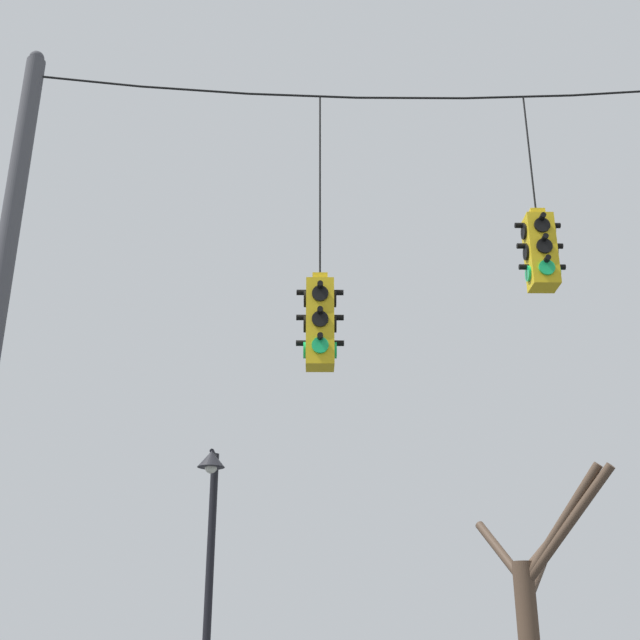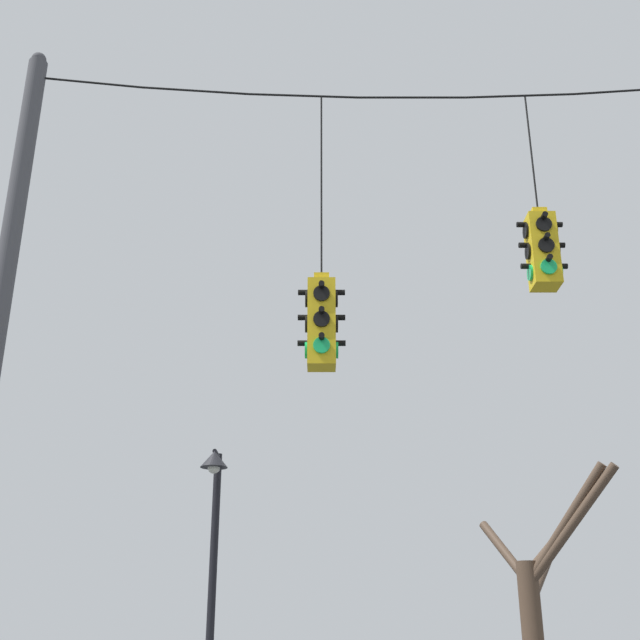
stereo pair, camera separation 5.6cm
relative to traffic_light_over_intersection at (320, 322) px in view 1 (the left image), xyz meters
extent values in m
sphere|color=#4C4C51|center=(-3.95, 0.00, 3.93)|extent=(0.20, 0.20, 0.20)
cylinder|color=black|center=(-3.21, 0.00, 3.54)|extent=(1.49, 0.03, 0.20)
cylinder|color=black|center=(-1.73, 0.00, 3.40)|extent=(1.48, 0.03, 0.14)
cylinder|color=black|center=(-0.24, 0.00, 3.32)|extent=(1.48, 0.03, 0.09)
cylinder|color=black|center=(1.24, 0.00, 3.29)|extent=(1.48, 0.03, 0.03)
cylinder|color=black|center=(2.72, 0.00, 3.32)|extent=(1.48, 0.03, 0.09)
cylinder|color=black|center=(4.20, 0.00, 3.40)|extent=(1.48, 0.03, 0.14)
cube|color=yellow|center=(0.00, 0.00, -0.04)|extent=(0.34, 0.34, 1.11)
cube|color=yellow|center=(0.00, 0.00, 0.57)|extent=(0.19, 0.19, 0.10)
cylinder|color=black|center=(0.00, 0.00, 1.96)|extent=(0.02, 0.02, 2.69)
cylinder|color=black|center=(0.00, -0.18, 0.30)|extent=(0.20, 0.03, 0.20)
cylinder|color=black|center=(0.00, -0.23, 0.39)|extent=(0.07, 0.12, 0.07)
cylinder|color=black|center=(0.00, -0.18, -0.04)|extent=(0.20, 0.03, 0.20)
cylinder|color=black|center=(0.00, -0.23, 0.05)|extent=(0.07, 0.12, 0.07)
cylinder|color=#19C666|center=(0.00, -0.18, -0.37)|extent=(0.20, 0.03, 0.20)
cylinder|color=black|center=(0.00, -0.23, -0.28)|extent=(0.07, 0.12, 0.07)
cylinder|color=black|center=(0.00, 0.19, 0.30)|extent=(0.20, 0.03, 0.20)
cylinder|color=black|center=(0.00, 0.23, 0.39)|extent=(0.07, 0.12, 0.07)
cylinder|color=black|center=(0.00, 0.19, -0.04)|extent=(0.20, 0.03, 0.20)
cylinder|color=black|center=(0.00, 0.23, 0.05)|extent=(0.07, 0.12, 0.07)
cylinder|color=#19C666|center=(0.00, 0.19, -0.37)|extent=(0.20, 0.03, 0.20)
cylinder|color=black|center=(0.00, 0.23, -0.28)|extent=(0.07, 0.12, 0.07)
cylinder|color=black|center=(-0.19, 0.00, 0.30)|extent=(0.03, 0.20, 0.20)
cylinder|color=black|center=(-0.23, 0.00, 0.39)|extent=(0.12, 0.07, 0.07)
cylinder|color=black|center=(-0.19, 0.00, -0.04)|extent=(0.03, 0.20, 0.20)
cylinder|color=black|center=(-0.23, 0.00, 0.05)|extent=(0.12, 0.07, 0.07)
cylinder|color=#19C666|center=(-0.19, 0.00, -0.37)|extent=(0.03, 0.20, 0.20)
cylinder|color=black|center=(-0.23, 0.00, -0.28)|extent=(0.12, 0.07, 0.07)
cylinder|color=black|center=(0.18, 0.00, 0.30)|extent=(0.03, 0.20, 0.20)
cylinder|color=black|center=(0.23, 0.00, 0.39)|extent=(0.12, 0.07, 0.07)
cylinder|color=black|center=(0.18, 0.00, -0.04)|extent=(0.03, 0.20, 0.20)
cylinder|color=black|center=(0.23, 0.00, 0.05)|extent=(0.12, 0.07, 0.07)
cylinder|color=#19C666|center=(0.18, 0.00, -0.37)|extent=(0.03, 0.20, 0.20)
cylinder|color=black|center=(0.23, 0.00, -0.28)|extent=(0.12, 0.07, 0.07)
cube|color=yellow|center=(2.79, 0.00, 0.95)|extent=(0.34, 0.34, 0.98)
cube|color=yellow|center=(2.79, 0.00, 1.49)|extent=(0.19, 0.19, 0.10)
cylinder|color=black|center=(2.79, 0.00, 2.43)|extent=(0.02, 0.02, 1.78)
cylinder|color=black|center=(2.79, -0.18, 1.24)|extent=(0.20, 0.03, 0.20)
cylinder|color=black|center=(2.79, -0.23, 1.33)|extent=(0.07, 0.12, 0.07)
cylinder|color=black|center=(2.79, -0.18, 0.95)|extent=(0.20, 0.03, 0.20)
cylinder|color=black|center=(2.79, -0.23, 1.04)|extent=(0.07, 0.12, 0.07)
cylinder|color=#19C666|center=(2.79, -0.18, 0.65)|extent=(0.20, 0.03, 0.20)
cylinder|color=black|center=(2.79, -0.23, 0.74)|extent=(0.07, 0.12, 0.07)
cylinder|color=black|center=(2.79, 0.19, 1.24)|extent=(0.20, 0.03, 0.20)
cylinder|color=black|center=(2.79, 0.23, 1.33)|extent=(0.07, 0.12, 0.07)
cylinder|color=black|center=(2.79, 0.19, 0.95)|extent=(0.20, 0.03, 0.20)
cylinder|color=black|center=(2.79, 0.23, 1.04)|extent=(0.07, 0.12, 0.07)
cylinder|color=#19C666|center=(2.79, 0.19, 0.65)|extent=(0.20, 0.03, 0.20)
cylinder|color=black|center=(2.79, 0.23, 0.74)|extent=(0.07, 0.12, 0.07)
cylinder|color=black|center=(2.60, 0.00, 1.24)|extent=(0.03, 0.20, 0.20)
cylinder|color=black|center=(2.56, 0.00, 1.33)|extent=(0.12, 0.07, 0.07)
cylinder|color=black|center=(2.60, 0.00, 0.95)|extent=(0.03, 0.20, 0.20)
cylinder|color=black|center=(2.56, 0.00, 1.04)|extent=(0.12, 0.07, 0.07)
cylinder|color=#19C666|center=(2.60, 0.00, 0.65)|extent=(0.03, 0.20, 0.20)
cylinder|color=black|center=(2.56, 0.00, 0.74)|extent=(0.12, 0.07, 0.07)
cylinder|color=black|center=(2.97, 0.00, 1.24)|extent=(0.03, 0.20, 0.20)
cylinder|color=black|center=(3.02, 0.00, 1.33)|extent=(0.12, 0.07, 0.07)
cylinder|color=black|center=(2.97, 0.00, 0.95)|extent=(0.03, 0.20, 0.20)
cylinder|color=black|center=(3.02, 0.00, 1.04)|extent=(0.12, 0.07, 0.07)
cylinder|color=#19C666|center=(2.97, 0.00, 0.65)|extent=(0.03, 0.20, 0.20)
cylinder|color=black|center=(3.02, 0.00, 0.74)|extent=(0.12, 0.07, 0.07)
cylinder|color=black|center=(-1.61, 3.32, -3.07)|extent=(0.12, 0.12, 4.28)
cylinder|color=black|center=(-1.61, 3.09, -0.98)|extent=(0.07, 0.45, 0.07)
cone|color=#232328|center=(-1.61, 2.87, -1.10)|extent=(0.41, 0.41, 0.25)
sphere|color=silver|center=(-1.61, 2.87, -1.23)|extent=(0.19, 0.19, 0.19)
cylinder|color=brown|center=(3.29, 5.80, -2.18)|extent=(0.63, 1.38, 1.22)
cylinder|color=brown|center=(4.15, 5.67, -2.04)|extent=(1.44, 1.16, 1.28)
cylinder|color=brown|center=(3.89, 5.80, -2.64)|extent=(0.93, 1.38, 1.03)
cylinder|color=brown|center=(4.17, 4.60, -1.88)|extent=(1.51, 1.37, 1.95)
cylinder|color=brown|center=(4.10, 4.68, -1.83)|extent=(1.36, 1.21, 1.94)
camera|label=1|loc=(-0.07, -9.09, -3.54)|focal=45.00mm
camera|label=2|loc=(-0.02, -9.09, -3.54)|focal=45.00mm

